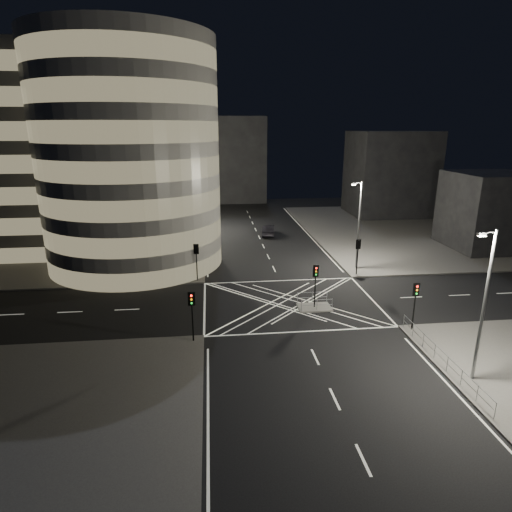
{
  "coord_description": "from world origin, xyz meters",
  "views": [
    {
      "loc": [
        -7.21,
        -36.75,
        15.94
      ],
      "look_at": [
        -2.6,
        5.6,
        3.0
      ],
      "focal_mm": 30.0,
      "sensor_mm": 36.0,
      "label": 1
    }
  ],
  "objects": [
    {
      "name": "street_lamp_right_near",
      "position": [
        9.44,
        -14.0,
        5.54
      ],
      "size": [
        1.25,
        0.25,
        10.0
      ],
      "color": "slate",
      "rests_on": "sidewalk_near_right"
    },
    {
      "name": "street_lamp_left_far",
      "position": [
        -9.44,
        30.0,
        5.54
      ],
      "size": [
        1.25,
        0.25,
        10.0
      ],
      "color": "slate",
      "rests_on": "sidewalk_far_left"
    },
    {
      "name": "street_lamp_left_near",
      "position": [
        -9.44,
        12.0,
        5.54
      ],
      "size": [
        1.25,
        0.25,
        10.0
      ],
      "color": "slate",
      "rests_on": "sidewalk_far_left"
    },
    {
      "name": "central_island",
      "position": [
        2.0,
        -1.5,
        0.07
      ],
      "size": [
        3.0,
        2.0,
        0.15
      ],
      "primitive_type": "cube",
      "color": "slate",
      "rests_on": "ground"
    },
    {
      "name": "office_block_rear",
      "position": [
        -22.0,
        42.0,
        11.15
      ],
      "size": [
        24.0,
        16.0,
        22.0
      ],
      "primitive_type": "cube",
      "color": "gray",
      "rests_on": "sidewalk_far_left"
    },
    {
      "name": "ground",
      "position": [
        0.0,
        0.0,
        0.0
      ],
      "size": [
        120.0,
        120.0,
        0.0
      ],
      "primitive_type": "plane",
      "color": "black",
      "rests_on": "ground"
    },
    {
      "name": "tree_e",
      "position": [
        -10.5,
        33.0,
        4.46
      ],
      "size": [
        3.72,
        3.72,
        6.46
      ],
      "color": "black",
      "rests_on": "sidewalk_far_left"
    },
    {
      "name": "railing_island_south",
      "position": [
        2.0,
        -2.4,
        0.7
      ],
      "size": [
        2.8,
        0.06,
        1.1
      ],
      "primitive_type": "cube",
      "color": "slate",
      "rests_on": "central_island"
    },
    {
      "name": "traffic_signal_island",
      "position": [
        2.0,
        -1.5,
        2.91
      ],
      "size": [
        0.55,
        0.22,
        4.0
      ],
      "color": "black",
      "rests_on": "central_island"
    },
    {
      "name": "building_right_near",
      "position": [
        30.0,
        16.0,
        5.15
      ],
      "size": [
        10.0,
        10.0,
        10.0
      ],
      "primitive_type": "cube",
      "color": "black",
      "rests_on": "sidewalk_far_right"
    },
    {
      "name": "tree_c",
      "position": [
        -10.5,
        21.0,
        4.9
      ],
      "size": [
        4.46,
        4.46,
        7.33
      ],
      "color": "black",
      "rests_on": "sidewalk_far_left"
    },
    {
      "name": "office_tower_curved",
      "position": [
        -20.74,
        18.74,
        12.65
      ],
      "size": [
        30.0,
        29.0,
        27.2
      ],
      "color": "gray",
      "rests_on": "sidewalk_far_left"
    },
    {
      "name": "tree_a",
      "position": [
        -10.5,
        9.0,
        4.7
      ],
      "size": [
        4.49,
        4.49,
        7.15
      ],
      "color": "black",
      "rests_on": "sidewalk_far_left"
    },
    {
      "name": "traffic_signal_nr",
      "position": [
        8.8,
        -6.8,
        2.91
      ],
      "size": [
        0.55,
        0.22,
        4.0
      ],
      "color": "black",
      "rests_on": "sidewalk_near_right"
    },
    {
      "name": "tree_d",
      "position": [
        -10.5,
        27.0,
        5.49
      ],
      "size": [
        4.32,
        4.32,
        7.84
      ],
      "color": "black",
      "rests_on": "sidewalk_far_left"
    },
    {
      "name": "street_lamp_right_far",
      "position": [
        9.44,
        9.0,
        5.54
      ],
      "size": [
        1.25,
        0.25,
        10.0
      ],
      "color": "slate",
      "rests_on": "sidewalk_far_right"
    },
    {
      "name": "sidewalk_far_left",
      "position": [
        -29.0,
        27.0,
        0.07
      ],
      "size": [
        42.0,
        42.0,
        0.15
      ],
      "primitive_type": "cube",
      "color": "#4C4A48",
      "rests_on": "ground"
    },
    {
      "name": "railing_island_north",
      "position": [
        2.0,
        -0.6,
        0.7
      ],
      "size": [
        2.8,
        0.06,
        1.1
      ],
      "primitive_type": "cube",
      "color": "slate",
      "rests_on": "central_island"
    },
    {
      "name": "tree_b",
      "position": [
        -10.5,
        15.0,
        5.18
      ],
      "size": [
        3.97,
        3.97,
        7.33
      ],
      "color": "black",
      "rests_on": "sidewalk_far_left"
    },
    {
      "name": "traffic_signal_nl",
      "position": [
        -8.8,
        -6.8,
        2.91
      ],
      "size": [
        0.55,
        0.22,
        4.0
      ],
      "color": "black",
      "rests_on": "sidewalk_near_left"
    },
    {
      "name": "building_far_end",
      "position": [
        -4.0,
        58.0,
        9.0
      ],
      "size": [
        18.0,
        8.0,
        18.0
      ],
      "primitive_type": "cube",
      "color": "black",
      "rests_on": "ground"
    },
    {
      "name": "sidewalk_far_right",
      "position": [
        29.0,
        27.0,
        0.07
      ],
      "size": [
        42.0,
        42.0,
        0.15
      ],
      "primitive_type": "cube",
      "color": "#4C4A48",
      "rests_on": "ground"
    },
    {
      "name": "building_right_far",
      "position": [
        26.0,
        40.0,
        7.65
      ],
      "size": [
        14.0,
        12.0,
        15.0
      ],
      "primitive_type": "cube",
      "color": "black",
      "rests_on": "sidewalk_far_right"
    },
    {
      "name": "traffic_signal_fr",
      "position": [
        8.8,
        6.8,
        2.91
      ],
      "size": [
        0.55,
        0.22,
        4.0
      ],
      "color": "black",
      "rests_on": "sidewalk_far_right"
    },
    {
      "name": "railing_near_right",
      "position": [
        8.3,
        -12.15,
        0.7
      ],
      "size": [
        0.06,
        11.7,
        1.1
      ],
      "primitive_type": "cube",
      "color": "slate",
      "rests_on": "sidewalk_near_right"
    },
    {
      "name": "traffic_signal_fl",
      "position": [
        -8.8,
        6.8,
        2.91
      ],
      "size": [
        0.55,
        0.22,
        4.0
      ],
      "color": "black",
      "rests_on": "sidewalk_far_left"
    },
    {
      "name": "sedan",
      "position": [
        1.5,
        26.04,
        0.81
      ],
      "size": [
        2.49,
        5.15,
        1.63
      ],
      "primitive_type": "imported",
      "rotation": [
        0.0,
        0.0,
        2.98
      ],
      "color": "black",
      "rests_on": "ground"
    }
  ]
}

